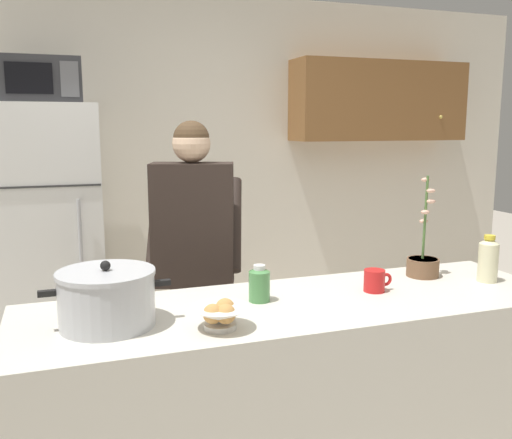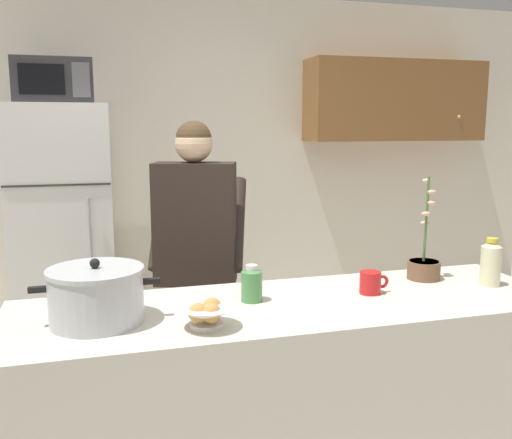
{
  "view_description": "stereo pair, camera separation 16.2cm",
  "coord_description": "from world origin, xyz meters",
  "views": [
    {
      "loc": [
        -0.89,
        -1.99,
        1.63
      ],
      "look_at": [
        0.0,
        0.55,
        1.17
      ],
      "focal_mm": 39.18,
      "sensor_mm": 36.0,
      "label": 1
    },
    {
      "loc": [
        -0.73,
        -2.04,
        1.63
      ],
      "look_at": [
        0.0,
        0.55,
        1.17
      ],
      "focal_mm": 39.18,
      "sensor_mm": 36.0,
      "label": 2
    }
  ],
  "objects": [
    {
      "name": "potted_orchid",
      "position": [
        0.7,
        0.17,
        0.99
      ],
      "size": [
        0.15,
        0.15,
        0.48
      ],
      "color": "brown",
      "rests_on": "kitchen_island"
    },
    {
      "name": "bottle_mid_counter",
      "position": [
        0.92,
        -0.01,
        1.02
      ],
      "size": [
        0.09,
        0.09,
        0.22
      ],
      "color": "beige",
      "rests_on": "kitchen_island"
    },
    {
      "name": "cooking_pot",
      "position": [
        -0.76,
        -0.02,
        1.02
      ],
      "size": [
        0.45,
        0.34,
        0.24
      ],
      "color": "silver",
      "rests_on": "kitchen_island"
    },
    {
      "name": "bottle_near_edge",
      "position": [
        -0.16,
        0.06,
        0.99
      ],
      "size": [
        0.09,
        0.09,
        0.15
      ],
      "color": "#4C8C4C",
      "rests_on": "kitchen_island"
    },
    {
      "name": "bread_bowl",
      "position": [
        -0.39,
        -0.19,
        0.97
      ],
      "size": [
        0.21,
        0.21,
        0.1
      ],
      "color": "white",
      "rests_on": "kitchen_island"
    },
    {
      "name": "kitchen_island",
      "position": [
        0.0,
        0.0,
        0.46
      ],
      "size": [
        2.25,
        0.68,
        0.92
      ],
      "primitive_type": "cube",
      "color": "silver",
      "rests_on": "ground"
    },
    {
      "name": "person_near_pot",
      "position": [
        -0.26,
        0.81,
        1.03
      ],
      "size": [
        0.59,
        0.53,
        1.65
      ],
      "color": "#726656",
      "rests_on": "ground"
    },
    {
      "name": "refrigerator",
      "position": [
        -0.98,
        1.85,
        0.88
      ],
      "size": [
        0.64,
        0.68,
        1.76
      ],
      "color": "white",
      "rests_on": "ground"
    },
    {
      "name": "microwave",
      "position": [
        -0.98,
        1.83,
        1.9
      ],
      "size": [
        0.48,
        0.37,
        0.28
      ],
      "color": "#2D2D30",
      "rests_on": "refrigerator"
    },
    {
      "name": "coffee_mug",
      "position": [
        0.36,
        0.03,
        0.97
      ],
      "size": [
        0.13,
        0.09,
        0.1
      ],
      "color": "red",
      "rests_on": "kitchen_island"
    },
    {
      "name": "back_wall_unit",
      "position": [
        0.23,
        2.27,
        1.37
      ],
      "size": [
        6.0,
        0.48,
        2.6
      ],
      "color": "silver",
      "rests_on": "ground"
    }
  ]
}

